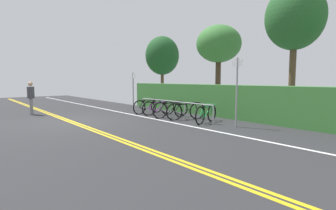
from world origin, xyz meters
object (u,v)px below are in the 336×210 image
bicycle_2 (171,109)px  bicycle_3 (186,111)px  tree_near_left (162,56)px  bicycle_0 (148,106)px  pedestrian (31,96)px  bicycle_4 (206,114)px  tree_far_right (295,18)px  bike_rack (173,105)px  sign_post_near (133,87)px  sign_post_far (237,86)px  tree_mid (219,45)px  bicycle_1 (158,108)px

bicycle_2 → bicycle_3: 0.89m
tree_near_left → bicycle_3: bearing=-29.4°
bicycle_0 → pedestrian: size_ratio=1.12×
bicycle_3 → bicycle_4: (1.08, 0.07, -0.01)m
tree_far_right → bike_rack: bearing=-131.1°
bike_rack → sign_post_near: size_ratio=2.32×
sign_post_far → tree_mid: (-3.99, 3.69, 2.13)m
tree_mid → tree_far_right: 4.21m
pedestrian → tree_mid: (4.15, 8.64, 2.69)m
sign_post_near → sign_post_far: bearing=1.9°
sign_post_near → tree_mid: 5.25m
bicycle_4 → tree_mid: tree_mid is taller
bicycle_3 → tree_far_right: (2.53, 3.89, 3.91)m
bicycle_0 → bicycle_4: 3.75m
bicycle_1 → bicycle_3: size_ratio=0.91×
bicycle_4 → tree_near_left: 8.37m
bike_rack → tree_far_right: 6.36m
bicycle_1 → tree_near_left: size_ratio=0.35×
bicycle_0 → sign_post_far: bearing=3.6°
tree_far_right → tree_mid: bearing=179.5°
bike_rack → bicycle_0: (-1.81, -0.08, -0.21)m
bicycle_0 → tree_near_left: bearing=133.9°
bike_rack → bicycle_4: 1.95m
bicycle_0 → tree_near_left: (-3.36, 3.48, 2.91)m
bicycle_1 → bicycle_2: (0.99, -0.06, 0.02)m
bicycle_0 → bicycle_2: bicycle_2 is taller
bicycle_1 → bicycle_2: bearing=-3.5°
sign_post_far → bicycle_1: bearing=-176.3°
bicycle_3 → bicycle_4: bearing=3.9°
pedestrian → bicycle_3: bearing=39.2°
bike_rack → bicycle_0: bearing=-177.4°
bicycle_2 → bicycle_3: bicycle_3 is taller
bicycle_2 → bicycle_4: 1.97m
bicycle_2 → tree_mid: (-0.74, 4.03, 3.23)m
bicycle_0 → sign_post_near: (-1.56, 0.10, 0.91)m
pedestrian → tree_far_right: 12.42m
tree_far_right → bicycle_2: bearing=-130.5°
pedestrian → tree_mid: 9.95m
bicycle_1 → bicycle_2: size_ratio=0.90×
bicycle_1 → sign_post_near: 2.53m
bicycle_4 → sign_post_near: bearing=-179.4°
bicycle_3 → sign_post_far: 2.62m
bicycle_1 → bicycle_3: bearing=1.4°
bicycle_1 → sign_post_near: size_ratio=0.78×
pedestrian → sign_post_near: (1.53, 4.73, 0.36)m
tree_far_right → sign_post_far: bearing=-92.6°
bicycle_4 → tree_mid: bearing=125.0°
bike_rack → sign_post_far: (3.23, 0.24, 0.90)m
bicycle_1 → bicycle_4: bearing=2.3°
bicycle_1 → pedestrian: (-3.89, -4.67, 0.57)m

